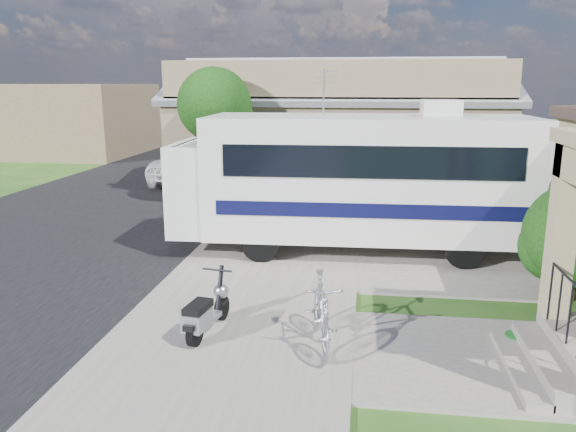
# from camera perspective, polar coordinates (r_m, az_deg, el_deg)

# --- Properties ---
(ground) EXTENTS (120.00, 120.00, 0.00)m
(ground) POSITION_cam_1_polar(r_m,az_deg,el_deg) (9.91, 0.91, -10.77)
(ground) COLOR #1A4111
(street_slab) EXTENTS (9.00, 80.00, 0.02)m
(street_slab) POSITION_cam_1_polar(r_m,az_deg,el_deg) (21.22, -16.19, 1.83)
(street_slab) COLOR black
(street_slab) RESTS_ON ground
(sidewalk_slab) EXTENTS (4.00, 80.00, 0.06)m
(sidewalk_slab) POSITION_cam_1_polar(r_m,az_deg,el_deg) (19.51, 1.55, 1.45)
(sidewalk_slab) COLOR slate
(sidewalk_slab) RESTS_ON ground
(driveway_slab) EXTENTS (7.00, 6.00, 0.05)m
(driveway_slab) POSITION_cam_1_polar(r_m,az_deg,el_deg) (14.07, 9.23, -3.45)
(driveway_slab) COLOR slate
(driveway_slab) RESTS_ON ground
(walk_slab) EXTENTS (4.00, 3.00, 0.05)m
(walk_slab) POSITION_cam_1_polar(r_m,az_deg,el_deg) (9.14, 19.67, -13.61)
(walk_slab) COLOR slate
(walk_slab) RESTS_ON ground
(warehouse) EXTENTS (12.50, 8.40, 5.04)m
(warehouse) POSITION_cam_1_polar(r_m,az_deg,el_deg) (23.06, 5.17, 8.17)
(warehouse) COLOR #7B684D
(warehouse) RESTS_ON ground
(distant_bldg_far) EXTENTS (10.00, 8.00, 4.00)m
(distant_bldg_far) POSITION_cam_1_polar(r_m,az_deg,el_deg) (35.93, -22.70, 9.06)
(distant_bldg_far) COLOR brown
(distant_bldg_far) RESTS_ON ground
(distant_bldg_near) EXTENTS (8.00, 7.00, 3.20)m
(distant_bldg_near) POSITION_cam_1_polar(r_m,az_deg,el_deg) (45.95, -12.86, 9.96)
(distant_bldg_near) COLOR #7B684D
(distant_bldg_near) RESTS_ON ground
(street_tree_a) EXTENTS (2.44, 2.40, 4.58)m
(street_tree_a) POSITION_cam_1_polar(r_m,az_deg,el_deg) (18.67, -7.13, 10.79)
(street_tree_a) COLOR black
(street_tree_a) RESTS_ON ground
(street_tree_b) EXTENTS (2.44, 2.40, 4.73)m
(street_tree_b) POSITION_cam_1_polar(r_m,az_deg,el_deg) (28.44, -1.88, 12.01)
(street_tree_b) COLOR black
(street_tree_b) RESTS_ON ground
(street_tree_c) EXTENTS (2.44, 2.40, 4.42)m
(street_tree_c) POSITION_cam_1_polar(r_m,az_deg,el_deg) (37.35, 0.49, 11.89)
(street_tree_c) COLOR black
(street_tree_c) RESTS_ON ground
(motorhome) EXTENTS (8.51, 2.97, 4.33)m
(motorhome) POSITION_cam_1_polar(r_m,az_deg,el_deg) (13.61, 6.73, 3.98)
(motorhome) COLOR silver
(motorhome) RESTS_ON ground
(scooter) EXTENTS (0.59, 1.49, 0.98)m
(scooter) POSITION_cam_1_polar(r_m,az_deg,el_deg) (9.27, -8.35, -9.68)
(scooter) COLOR black
(scooter) RESTS_ON ground
(bicycle) EXTENTS (0.86, 1.92, 1.11)m
(bicycle) POSITION_cam_1_polar(r_m,az_deg,el_deg) (8.82, 3.42, -9.99)
(bicycle) COLOR #9C9BA2
(bicycle) RESTS_ON ground
(pickup_truck) EXTENTS (2.71, 5.39, 1.46)m
(pickup_truck) POSITION_cam_1_polar(r_m,az_deg,el_deg) (23.83, -9.33, 5.17)
(pickup_truck) COLOR white
(pickup_truck) RESTS_ON ground
(van) EXTENTS (2.91, 6.76, 1.94)m
(van) POSITION_cam_1_polar(r_m,az_deg,el_deg) (29.76, -6.54, 7.32)
(van) COLOR white
(van) RESTS_ON ground
(garden_hose) EXTENTS (0.36, 0.36, 0.16)m
(garden_hose) POSITION_cam_1_polar(r_m,az_deg,el_deg) (9.77, 22.16, -11.67)
(garden_hose) COLOR #125B19
(garden_hose) RESTS_ON ground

